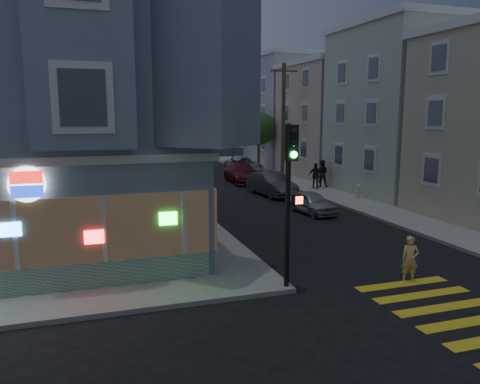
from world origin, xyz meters
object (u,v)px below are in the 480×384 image
running_child (410,259)px  parked_car_d (244,165)px  traffic_signal (290,179)px  street_tree_near (259,129)px  utility_pole (283,120)px  street_tree_far (233,126)px  pedestrian_a (322,173)px  parked_car_a (312,202)px  parked_car_c (242,173)px  parked_car_b (271,184)px  fire_hydrant (358,191)px  pedestrian_b (316,176)px

running_child → parked_car_d: size_ratio=0.28×
running_child → traffic_signal: size_ratio=0.30×
street_tree_near → running_child: size_ratio=3.56×
utility_pole → street_tree_far: (0.20, 14.00, -0.86)m
utility_pole → pedestrian_a: utility_pole is taller
street_tree_far → pedestrian_a: size_ratio=2.76×
parked_car_a → parked_car_d: parked_car_d is taller
street_tree_far → pedestrian_a: 18.93m
street_tree_far → running_child: (-5.32, -36.20, -3.19)m
pedestrian_a → parked_car_c: bearing=-21.9°
utility_pole → street_tree_near: (0.20, 6.00, -0.86)m
parked_car_b → fire_hydrant: parked_car_b is taller
parked_car_c → traffic_signal: size_ratio=1.02×
running_child → parked_car_c: size_ratio=0.30×
street_tree_near → parked_car_a: 18.53m
parked_car_d → utility_pole: bearing=-73.2°
utility_pole → parked_car_d: bearing=105.8°
street_tree_near → parked_car_a: (-3.60, -17.87, -3.34)m
street_tree_far → parked_car_b: bearing=-100.2°
utility_pole → pedestrian_a: 6.05m
running_child → pedestrian_a: (6.12, 17.50, 0.37)m
street_tree_near → parked_car_c: (-3.60, -6.01, -3.21)m
pedestrian_a → running_child: bearing=95.7°
pedestrian_b → parked_car_a: (-3.71, -6.72, -0.44)m
parked_car_c → parked_car_d: (1.93, 5.20, 0.00)m
parked_car_a → pedestrian_a: bearing=52.8°
fire_hydrant → utility_pole: bearing=96.0°
fire_hydrant → pedestrian_b: bearing=99.1°
parked_car_b → fire_hydrant: size_ratio=5.26×
parked_car_a → parked_car_d: bearing=77.9°
street_tree_far → pedestrian_a: bearing=-87.6°
pedestrian_b → parked_car_b: 3.84m
street_tree_far → parked_car_b: size_ratio=1.15×
street_tree_far → parked_car_a: size_ratio=1.52×
utility_pole → parked_car_b: 8.06m
traffic_signal → fire_hydrant: 16.27m
utility_pole → pedestrian_b: 6.39m
parked_car_a → parked_car_c: parked_car_c is taller
running_child → fire_hydrant: running_child is taller
utility_pole → traffic_signal: 23.71m
utility_pole → street_tree_near: 6.06m
traffic_signal → fire_hydrant: (10.18, 12.37, -2.85)m
street_tree_near → running_child: bearing=-100.7°
street_tree_near → pedestrian_b: bearing=-89.4°
utility_pole → pedestrian_b: size_ratio=5.09×
street_tree_near → running_child: (-5.32, -28.20, -3.19)m
street_tree_near → parked_car_b: street_tree_near is taller
running_child → parked_car_c: bearing=108.5°
street_tree_near → fire_hydrant: size_ratio=6.07×
parked_car_b → pedestrian_b: bearing=8.1°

